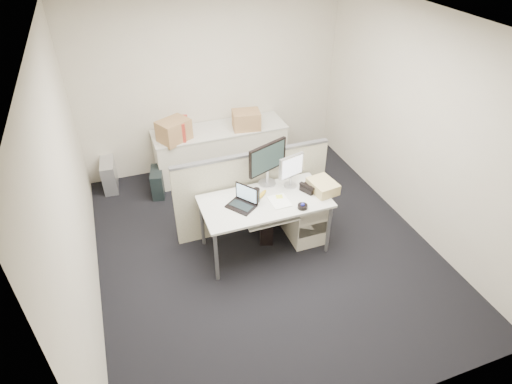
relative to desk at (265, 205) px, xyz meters
name	(u,v)px	position (x,y,z in m)	size (l,w,h in m)	color
floor	(264,247)	(0.00, 0.00, -0.67)	(4.00, 4.50, 0.01)	black
ceiling	(268,25)	(0.00, 0.00, 2.04)	(4.00, 4.50, 0.01)	white
wall_back	(211,82)	(0.00, 2.25, 0.69)	(4.00, 0.02, 2.70)	beige
wall_front	(384,313)	(0.00, -2.25, 0.69)	(4.00, 0.02, 2.70)	beige
wall_left	(70,191)	(-2.00, 0.00, 0.69)	(0.02, 4.50, 2.70)	beige
wall_right	(419,126)	(2.00, 0.00, 0.69)	(0.02, 4.50, 2.70)	beige
desk	(265,205)	(0.00, 0.00, 0.00)	(1.50, 0.75, 0.73)	silver
keyboard_tray	(270,217)	(0.00, -0.18, -0.04)	(0.62, 0.32, 0.02)	silver
drawer_pedestal	(304,215)	(0.55, 0.05, -0.34)	(0.40, 0.55, 0.65)	beige
cubicle_partition	(252,192)	(0.00, 0.45, -0.11)	(2.00, 0.06, 1.10)	beige
back_counter	(221,150)	(0.00, 1.93, -0.30)	(2.00, 0.60, 0.72)	beige
monitor_main	(267,164)	(0.15, 0.32, 0.34)	(0.56, 0.21, 0.56)	black
monitor_small	(291,171)	(0.40, 0.18, 0.27)	(0.34, 0.17, 0.42)	#B7B7BC
laptop	(241,199)	(-0.30, -0.02, 0.18)	(0.31, 0.23, 0.23)	black
trackball	(303,206)	(0.35, -0.28, 0.09)	(0.11, 0.11, 0.04)	black
desk_phone	(311,187)	(0.60, 0.02, 0.10)	(0.22, 0.18, 0.07)	black
paper_stack	(280,201)	(0.15, -0.08, 0.07)	(0.21, 0.27, 0.01)	white
sticky_pad	(279,197)	(0.18, 0.00, 0.07)	(0.08, 0.08, 0.01)	#EDF13C
travel_mug	(256,196)	(-0.10, 0.02, 0.15)	(0.08, 0.08, 0.16)	black
banana	(262,194)	(0.00, 0.10, 0.09)	(0.20, 0.05, 0.04)	gold
cellphone	(251,200)	(-0.15, 0.05, 0.07)	(0.06, 0.11, 0.01)	black
manila_folders	(323,186)	(0.72, -0.05, 0.13)	(0.27, 0.35, 0.13)	tan
keyboard	(276,216)	(0.05, -0.22, -0.02)	(0.46, 0.16, 0.03)	black
pc_tower_desk	(266,224)	(0.10, 0.20, -0.48)	(0.16, 0.40, 0.37)	black
pc_tower_spare_dark	(158,182)	(-1.05, 1.63, -0.47)	(0.17, 0.42, 0.39)	black
pc_tower_spare_silver	(109,175)	(-1.70, 2.03, -0.44)	(0.19, 0.48, 0.45)	#B7B7BC
cardboard_box_left	(174,131)	(-0.70, 1.81, 0.22)	(0.43, 0.32, 0.32)	#A7704C
cardboard_box_right	(246,120)	(0.39, 1.81, 0.20)	(0.40, 0.31, 0.29)	#A7704C
red_binder	(184,129)	(-0.55, 1.83, 0.21)	(0.08, 0.33, 0.31)	#B93426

